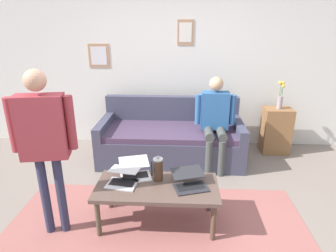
{
  "coord_description": "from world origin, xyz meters",
  "views": [
    {
      "loc": [
        -0.12,
        2.43,
        1.96
      ],
      "look_at": [
        0.05,
        -0.75,
        0.8
      ],
      "focal_mm": 30.47,
      "sensor_mm": 36.0,
      "label": 1
    }
  ],
  "objects_px": {
    "laptop_center": "(190,182)",
    "flower_vase": "(280,97)",
    "laptop_left": "(135,172)",
    "coffee_table": "(157,190)",
    "person_standing": "(44,135)",
    "french_press": "(158,169)",
    "side_shelf": "(276,130)",
    "laptop_right": "(123,179)",
    "couch": "(171,139)",
    "person_seated": "(215,118)"
  },
  "relations": [
    {
      "from": "laptop_center",
      "to": "flower_vase",
      "type": "bearing_deg",
      "value": -127.42
    },
    {
      "from": "laptop_left",
      "to": "laptop_center",
      "type": "height_order",
      "value": "laptop_left"
    },
    {
      "from": "coffee_table",
      "to": "person_standing",
      "type": "bearing_deg",
      "value": 10.11
    },
    {
      "from": "laptop_left",
      "to": "french_press",
      "type": "height_order",
      "value": "french_press"
    },
    {
      "from": "side_shelf",
      "to": "person_standing",
      "type": "relative_size",
      "value": 0.45
    },
    {
      "from": "laptop_center",
      "to": "french_press",
      "type": "height_order",
      "value": "french_press"
    },
    {
      "from": "french_press",
      "to": "side_shelf",
      "type": "relative_size",
      "value": 0.38
    },
    {
      "from": "laptop_right",
      "to": "flower_vase",
      "type": "xyz_separation_m",
      "value": [
        -2.06,
        -1.79,
        0.41
      ]
    },
    {
      "from": "flower_vase",
      "to": "side_shelf",
      "type": "bearing_deg",
      "value": 89.15
    },
    {
      "from": "couch",
      "to": "person_standing",
      "type": "height_order",
      "value": "person_standing"
    },
    {
      "from": "couch",
      "to": "laptop_right",
      "type": "distance_m",
      "value": 1.55
    },
    {
      "from": "side_shelf",
      "to": "person_seated",
      "type": "bearing_deg",
      "value": 27.41
    },
    {
      "from": "laptop_center",
      "to": "person_standing",
      "type": "relative_size",
      "value": 0.25
    },
    {
      "from": "laptop_left",
      "to": "flower_vase",
      "type": "xyz_separation_m",
      "value": [
        -1.96,
        -1.64,
        0.41
      ]
    },
    {
      "from": "laptop_center",
      "to": "person_standing",
      "type": "height_order",
      "value": "person_standing"
    },
    {
      "from": "side_shelf",
      "to": "person_standing",
      "type": "distance_m",
      "value": 3.42
    },
    {
      "from": "coffee_table",
      "to": "person_seated",
      "type": "height_order",
      "value": "person_seated"
    },
    {
      "from": "person_standing",
      "to": "person_seated",
      "type": "xyz_separation_m",
      "value": [
        -1.67,
        -1.47,
        -0.3
      ]
    },
    {
      "from": "couch",
      "to": "coffee_table",
      "type": "bearing_deg",
      "value": 87.22
    },
    {
      "from": "couch",
      "to": "person_standing",
      "type": "distance_m",
      "value": 2.12
    },
    {
      "from": "couch",
      "to": "person_standing",
      "type": "xyz_separation_m",
      "value": [
        1.05,
        1.7,
        0.73
      ]
    },
    {
      "from": "couch",
      "to": "person_seated",
      "type": "distance_m",
      "value": 0.78
    },
    {
      "from": "laptop_right",
      "to": "flower_vase",
      "type": "distance_m",
      "value": 2.76
    },
    {
      "from": "side_shelf",
      "to": "laptop_left",
      "type": "bearing_deg",
      "value": 39.76
    },
    {
      "from": "laptop_left",
      "to": "flower_vase",
      "type": "relative_size",
      "value": 0.99
    },
    {
      "from": "coffee_table",
      "to": "french_press",
      "type": "bearing_deg",
      "value": -91.96
    },
    {
      "from": "laptop_right",
      "to": "side_shelf",
      "type": "xyz_separation_m",
      "value": [
        -2.06,
        -1.79,
        -0.12
      ]
    },
    {
      "from": "laptop_left",
      "to": "couch",
      "type": "bearing_deg",
      "value": -103.61
    },
    {
      "from": "couch",
      "to": "laptop_right",
      "type": "relative_size",
      "value": 5.83
    },
    {
      "from": "person_standing",
      "to": "couch",
      "type": "bearing_deg",
      "value": -121.86
    },
    {
      "from": "couch",
      "to": "coffee_table",
      "type": "distance_m",
      "value": 1.53
    },
    {
      "from": "laptop_left",
      "to": "person_seated",
      "type": "xyz_separation_m",
      "value": [
        -0.94,
        -1.1,
        0.25
      ]
    },
    {
      "from": "coffee_table",
      "to": "person_seated",
      "type": "xyz_separation_m",
      "value": [
        -0.69,
        -1.29,
        0.34
      ]
    },
    {
      "from": "laptop_center",
      "to": "flower_vase",
      "type": "relative_size",
      "value": 0.96
    },
    {
      "from": "couch",
      "to": "french_press",
      "type": "distance_m",
      "value": 1.43
    },
    {
      "from": "laptop_left",
      "to": "coffee_table",
      "type": "bearing_deg",
      "value": 142.37
    },
    {
      "from": "person_standing",
      "to": "laptop_left",
      "type": "bearing_deg",
      "value": -153.42
    },
    {
      "from": "laptop_center",
      "to": "person_seated",
      "type": "relative_size",
      "value": 0.32
    },
    {
      "from": "laptop_right",
      "to": "person_standing",
      "type": "height_order",
      "value": "person_standing"
    },
    {
      "from": "laptop_right",
      "to": "side_shelf",
      "type": "relative_size",
      "value": 0.49
    },
    {
      "from": "laptop_right",
      "to": "french_press",
      "type": "height_order",
      "value": "french_press"
    },
    {
      "from": "laptop_right",
      "to": "person_seated",
      "type": "bearing_deg",
      "value": -129.46
    },
    {
      "from": "laptop_center",
      "to": "french_press",
      "type": "relative_size",
      "value": 1.5
    },
    {
      "from": "coffee_table",
      "to": "flower_vase",
      "type": "distance_m",
      "value": 2.56
    },
    {
      "from": "side_shelf",
      "to": "laptop_right",
      "type": "bearing_deg",
      "value": 40.96
    },
    {
      "from": "couch",
      "to": "laptop_center",
      "type": "distance_m",
      "value": 1.54
    },
    {
      "from": "couch",
      "to": "person_seated",
      "type": "bearing_deg",
      "value": 159.73
    },
    {
      "from": "person_seated",
      "to": "flower_vase",
      "type": "bearing_deg",
      "value": -152.48
    },
    {
      "from": "french_press",
      "to": "person_standing",
      "type": "relative_size",
      "value": 0.17
    },
    {
      "from": "flower_vase",
      "to": "person_standing",
      "type": "xyz_separation_m",
      "value": [
        2.7,
        2.0,
        0.14
      ]
    }
  ]
}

